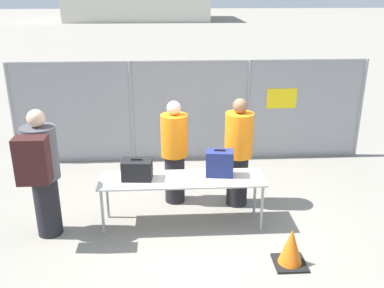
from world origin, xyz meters
name	(u,v)px	position (x,y,z in m)	size (l,w,h in m)	color
ground_plane	(200,225)	(0.00, 0.00, 0.00)	(120.00, 120.00, 0.00)	gray
fence_section	(191,109)	(0.02, 2.61, 1.06)	(6.97, 0.07, 2.02)	gray
inspection_table	(182,182)	(-0.25, 0.07, 0.70)	(2.38, 0.63, 0.75)	#B2B2AD
suitcase_black	(137,169)	(-0.90, 0.10, 0.89)	(0.44, 0.31, 0.31)	black
suitcase_navy	(220,163)	(0.30, 0.15, 0.94)	(0.42, 0.29, 0.41)	navy
traveler_hooded	(41,170)	(-2.16, -0.14, 1.02)	(0.46, 0.71, 1.85)	black
security_worker_near	(174,151)	(-0.35, 0.81, 0.88)	(0.42, 0.42, 1.70)	black
security_worker_far	(238,152)	(0.65, 0.66, 0.91)	(0.44, 0.44, 1.77)	black
utility_trailer	(225,105)	(1.05, 5.29, 0.38)	(4.50, 1.99, 0.64)	white
traffic_cone	(291,248)	(1.08, -1.00, 0.23)	(0.41, 0.41, 0.51)	black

